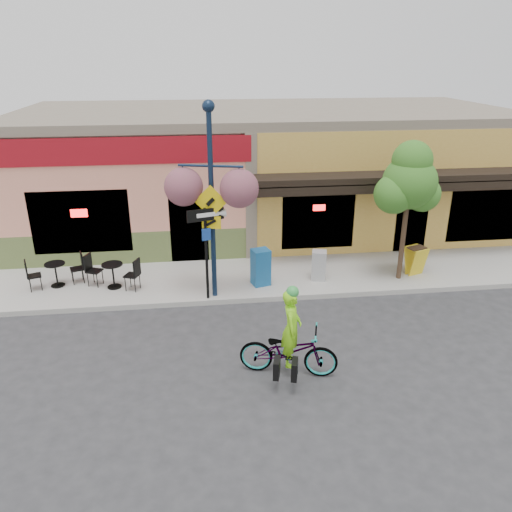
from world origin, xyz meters
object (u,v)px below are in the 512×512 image
Objects in this scene: newspaper_box_grey at (319,265)px; street_tree at (406,212)px; newspaper_box_blue at (261,267)px; cyclist_rider at (291,338)px; lamp_post at (212,204)px; one_way_sign at (206,255)px; building at (265,168)px; bicycle at (288,351)px.

street_tree reaches higher than newspaper_box_grey.
newspaper_box_blue is at bearing -161.39° from newspaper_box_grey.
cyclist_rider is 4.36m from lamp_post.
newspaper_box_blue is 0.26× the size of street_tree.
one_way_sign reaches higher than newspaper_box_grey.
street_tree is at bearing -9.33° from one_way_sign.
building is 10.46m from cyclist_rider.
newspaper_box_blue reaches higher than newspaper_box_grey.
building is at bearing 84.90° from lamp_post.
street_tree is at bearing -16.47° from newspaper_box_blue.
bicycle is 0.31m from cyclist_rider.
street_tree is (5.74, 0.64, 0.78)m from one_way_sign.
lamp_post reaches higher than bicycle.
building reaches higher than newspaper_box_blue.
building is 7.11m from lamp_post.
building is 7.04× the size of one_way_sign.
lamp_post is 5.89× the size of newspaper_box_grey.
building is 6.41m from newspaper_box_blue.
building is 7.34m from one_way_sign.
building reaches higher than cyclist_rider.
building reaches higher than one_way_sign.
one_way_sign is (-2.52, -6.84, -0.81)m from building.
newspaper_box_blue is at bearing 16.66° from cyclist_rider.
lamp_post is at bearing -174.97° from street_tree.
cyclist_rider is (-0.87, -10.33, -1.39)m from building.
lamp_post is 1.36m from one_way_sign.
building is at bearing 65.52° from newspaper_box_blue.
street_tree reaches higher than cyclist_rider.
newspaper_box_blue is 1.76m from newspaper_box_grey.
cyclist_rider reaches higher than newspaper_box_blue.
street_tree is at bearing -29.73° from bicycle.
bicycle is 1.95× the size of newspaper_box_blue.
lamp_post is at bearing 37.22° from cyclist_rider.
lamp_post is (-1.46, 3.64, 1.92)m from cyclist_rider.
newspaper_box_grey is (1.66, 4.32, -0.26)m from cyclist_rider.
one_way_sign is 5.83m from street_tree.
one_way_sign reaches higher than bicycle.
bicycle is at bearing -135.09° from street_tree.
street_tree reaches higher than one_way_sign.
lamp_post is at bearing 21.98° from one_way_sign.
building is 3.46× the size of lamp_post.
newspaper_box_grey is at bearing -6.22° from bicycle.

